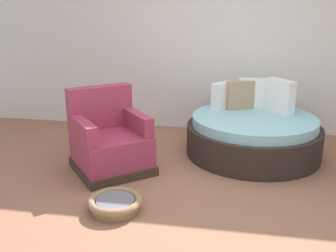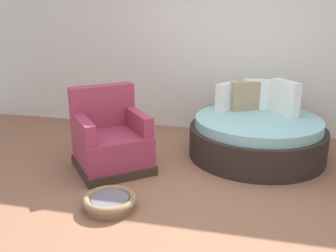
# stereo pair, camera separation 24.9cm
# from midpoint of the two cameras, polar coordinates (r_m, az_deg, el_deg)

# --- Properties ---
(ground_plane) EXTENTS (8.00, 8.00, 0.02)m
(ground_plane) POSITION_cam_midpoint_polar(r_m,az_deg,el_deg) (3.83, 6.18, -11.01)
(ground_plane) COLOR #936047
(back_wall) EXTENTS (8.00, 0.12, 3.08)m
(back_wall) POSITION_cam_midpoint_polar(r_m,az_deg,el_deg) (5.66, 9.88, 14.57)
(back_wall) COLOR silver
(back_wall) RESTS_ON ground_plane
(round_daybed) EXTENTS (1.69, 1.69, 0.94)m
(round_daybed) POSITION_cam_midpoint_polar(r_m,az_deg,el_deg) (4.90, 14.77, -1.32)
(round_daybed) COLOR #2D231E
(round_daybed) RESTS_ON ground_plane
(red_armchair) EXTENTS (1.12, 1.12, 0.94)m
(red_armchair) POSITION_cam_midpoint_polar(r_m,az_deg,el_deg) (4.39, -7.12, -2.29)
(red_armchair) COLOR #38281E
(red_armchair) RESTS_ON ground_plane
(pet_basket) EXTENTS (0.51, 0.51, 0.13)m
(pet_basket) POSITION_cam_midpoint_polar(r_m,az_deg,el_deg) (3.62, -6.81, -11.33)
(pet_basket) COLOR #8E704C
(pet_basket) RESTS_ON ground_plane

